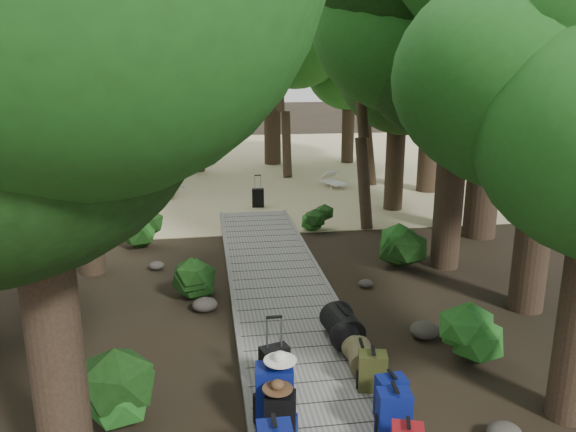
{
  "coord_description": "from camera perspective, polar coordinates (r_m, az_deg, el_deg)",
  "views": [
    {
      "loc": [
        -1.4,
        -9.33,
        4.4
      ],
      "look_at": [
        0.48,
        3.14,
        1.0
      ],
      "focal_mm": 35.0,
      "sensor_mm": 36.0,
      "label": 1
    }
  ],
  "objects": [
    {
      "name": "palm_right_a",
      "position": [
        15.4,
        8.72,
        12.59
      ],
      "size": [
        4.43,
        4.43,
        7.55
      ],
      "primitive_type": null,
      "color": "#153B10",
      "rests_on": "ground"
    },
    {
      "name": "tree_back_b",
      "position": [
        25.54,
        -1.66,
        17.3
      ],
      "size": [
        6.04,
        6.04,
        10.78
      ],
      "primitive_type": null,
      "color": "black",
      "rests_on": "ground"
    },
    {
      "name": "tree_right_e",
      "position": [
        17.45,
        11.24,
        14.02
      ],
      "size": [
        4.62,
        4.62,
        8.32
      ],
      "primitive_type": null,
      "color": "black",
      "rests_on": "ground"
    },
    {
      "name": "backpack_left_b",
      "position": [
        6.95,
        -0.78,
        -19.5
      ],
      "size": [
        0.4,
        0.32,
        0.67
      ],
      "primitive_type": null,
      "rotation": [
        0.0,
        0.0,
        -0.19
      ],
      "color": "black",
      "rests_on": "boardwalk"
    },
    {
      "name": "boardwalk",
      "position": [
        11.29,
        -0.81,
        -7.51
      ],
      "size": [
        2.0,
        12.0,
        0.12
      ],
      "primitive_type": "cube",
      "color": "gray",
      "rests_on": "ground"
    },
    {
      "name": "tree_back_c",
      "position": [
        26.03,
        6.27,
        14.29
      ],
      "size": [
        4.53,
        4.53,
        8.15
      ],
      "primitive_type": null,
      "color": "black",
      "rests_on": "ground"
    },
    {
      "name": "backpack_right_b",
      "position": [
        7.06,
        10.68,
        -19.04
      ],
      "size": [
        0.41,
        0.3,
        0.69
      ],
      "primitive_type": null,
      "rotation": [
        0.0,
        0.0,
        -0.08
      ],
      "color": "navy",
      "rests_on": "boardwalk"
    },
    {
      "name": "rock_left_c",
      "position": [
        10.58,
        -8.43,
        -8.89
      ],
      "size": [
        0.47,
        0.42,
        0.26
      ],
      "primitive_type": null,
      "color": "#4C473F",
      "rests_on": "ground"
    },
    {
      "name": "tree_back_a",
      "position": [
        23.98,
        -9.76,
        16.14
      ],
      "size": [
        5.69,
        5.69,
        9.85
      ],
      "primitive_type": null,
      "color": "black",
      "rests_on": "ground"
    },
    {
      "name": "lone_suitcase_on_sand",
      "position": [
        17.87,
        -3.06,
        1.85
      ],
      "size": [
        0.39,
        0.25,
        0.59
      ],
      "primitive_type": null,
      "rotation": [
        0.0,
        0.0,
        -0.1
      ],
      "color": "black",
      "rests_on": "sand_beach"
    },
    {
      "name": "hat_white",
      "position": [
        6.91,
        -0.8,
        -14.0
      ],
      "size": [
        0.4,
        0.4,
        0.13
      ],
      "primitive_type": null,
      "color": "silver",
      "rests_on": "backpack_left_c"
    },
    {
      "name": "shrub_right_b",
      "position": [
        12.65,
        11.42,
        -3.11
      ],
      "size": [
        1.15,
        1.15,
        1.03
      ],
      "primitive_type": null,
      "color": "#1F5218",
      "rests_on": "ground"
    },
    {
      "name": "palm_right_b",
      "position": [
        21.34,
        8.74,
        14.12
      ],
      "size": [
        4.25,
        4.25,
        8.21
      ],
      "primitive_type": null,
      "color": "#153B10",
      "rests_on": "ground"
    },
    {
      "name": "palm_left_a",
      "position": [
        15.82,
        -20.42,
        11.93
      ],
      "size": [
        4.75,
        4.75,
        7.56
      ],
      "primitive_type": null,
      "color": "#153B10",
      "rests_on": "ground"
    },
    {
      "name": "rock_left_d",
      "position": [
        12.84,
        -13.21,
        -4.93
      ],
      "size": [
        0.34,
        0.31,
        0.19
      ],
      "primitive_type": null,
      "color": "#4C473F",
      "rests_on": "ground"
    },
    {
      "name": "kayak",
      "position": [
        19.95,
        -12.32,
        2.54
      ],
      "size": [
        1.69,
        3.4,
        0.33
      ],
      "primitive_type": "ellipsoid",
      "rotation": [
        0.0,
        0.0,
        0.3
      ],
      "color": "#AA240E",
      "rests_on": "sand_beach"
    },
    {
      "name": "suitcase_on_boardwalk",
      "position": [
        7.92,
        -1.39,
        -15.08
      ],
      "size": [
        0.43,
        0.32,
        0.6
      ],
      "primitive_type": null,
      "rotation": [
        0.0,
        0.0,
        0.3
      ],
      "color": "black",
      "rests_on": "boardwalk"
    },
    {
      "name": "shrub_right_c",
      "position": [
        15.39,
        3.16,
        -0.29
      ],
      "size": [
        0.73,
        0.73,
        0.65
      ],
      "primitive_type": null,
      "color": "#1F5218",
      "rests_on": "ground"
    },
    {
      "name": "shrub_left_c",
      "position": [
        14.28,
        -14.5,
        -1.39
      ],
      "size": [
        1.04,
        1.04,
        0.93
      ],
      "primitive_type": null,
      "color": "#1F5218",
      "rests_on": "ground"
    },
    {
      "name": "rock_right_b",
      "position": [
        9.79,
        13.71,
        -11.19
      ],
      "size": [
        0.5,
        0.45,
        0.28
      ],
      "primitive_type": null,
      "color": "#4C473F",
      "rests_on": "ground"
    },
    {
      "name": "sand_beach",
      "position": [
        25.75,
        -5.36,
        5.2
      ],
      "size": [
        40.0,
        22.0,
        0.02
      ],
      "primitive_type": "cube",
      "color": "#C6B886",
      "rests_on": "ground"
    },
    {
      "name": "sun_lounger",
      "position": [
        20.88,
        4.7,
        3.69
      ],
      "size": [
        1.09,
        1.77,
        0.54
      ],
      "primitive_type": null,
      "rotation": [
        0.0,
        0.0,
        0.35
      ],
      "color": "silver",
      "rests_on": "sand_beach"
    },
    {
      "name": "tree_right_c",
      "position": [
        12.47,
        17.01,
        14.79
      ],
      "size": [
        5.17,
        5.17,
        8.95
      ],
      "primitive_type": null,
      "color": "black",
      "rests_on": "ground"
    },
    {
      "name": "duffel_right_black",
      "position": [
        9.19,
        5.51,
        -11.0
      ],
      "size": [
        0.6,
        0.85,
        0.5
      ],
      "primitive_type": null,
      "rotation": [
        0.0,
        0.0,
        0.13
      ],
      "color": "black",
      "rests_on": "boardwalk"
    },
    {
      "name": "tree_right_b",
      "position": [
        10.63,
        25.4,
        14.0
      ],
      "size": [
        4.99,
        4.99,
        8.91
      ],
      "primitive_type": null,
      "color": "black",
      "rests_on": "ground"
    },
    {
      "name": "hat_brown",
      "position": [
        6.74,
        -1.07,
        -16.76
      ],
      "size": [
        0.36,
        0.36,
        0.11
      ],
      "primitive_type": null,
      "color": "#51351E",
      "rests_on": "backpack_left_b"
    },
    {
      "name": "tree_right_f",
      "position": [
        20.42,
        14.92,
        17.77
      ],
      "size": [
        6.19,
        6.19,
        11.05
      ],
      "primitive_type": null,
      "color": "black",
      "rests_on": "ground"
    },
    {
      "name": "tree_left_a",
      "position": [
        5.58,
        -24.78,
        7.95
      ],
      "size": [
        4.61,
        4.61,
        7.68
      ],
      "primitive_type": null,
      "color": "black",
      "rests_on": "ground"
    },
    {
      "name": "backpack_left_c",
      "position": [
        7.17,
        -1.4,
        -17.43
      ],
      "size": [
        0.49,
        0.37,
        0.85
      ],
      "primitive_type": null,
      "rotation": [
        0.0,
        0.0,
        -0.1
      ],
      "color": "navy",
      "rests_on": "boardwalk"
    },
    {
      "name": "shrub_right_a",
      "position": [
        9.05,
        17.87,
        -11.24
      ],
      "size": [
        1.11,
        1.11,
        1.0
      ],
      "primitive_type": null,
      "color": "#1F5218",
      "rests_on": "ground"
    },
    {
      "name": "backpack_right_c",
      "position": [
        7.43,
        10.42,
        -17.49
      ],
      "size": [
        0.38,
        0.29,
        0.62
      ],
      "primitive_type": null,
      "rotation": [
        0.0,
        0.0,
        0.09
      ],
      "color": "navy",
      "rests_on": "boardwalk"
    },
    {
      "name": "tree_left_c",
      "position": [
        12.34,
        -20.72,
        11.81
      ],
      "size": [
        4.48,
        4.48,
        7.79
      ],
      "primitive_type": null,
      "color": "black",
      "rests_on": "ground"
    },
    {
      "name": "backpack_right_d",
      "position": [
        7.97,
        8.57,
        -15.13
      ],
      "size": [
        0.43,
        0.35,
        0.58
      ],
      "primitive_type": null,
      "rotation": [
        0.0,
        0.0,
        -0.21
      ],
      "color": "#43421A",
      "rests_on": "boardwalk"
    },
    {
      "name": "duffel_right_khaki",
      "position": [
        8.46,
        7.41,
        -13.95
      ],
      "size": [
        0.45,
        0.62,
        0.38
      ],
      "primitive_type": null,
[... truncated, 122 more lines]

